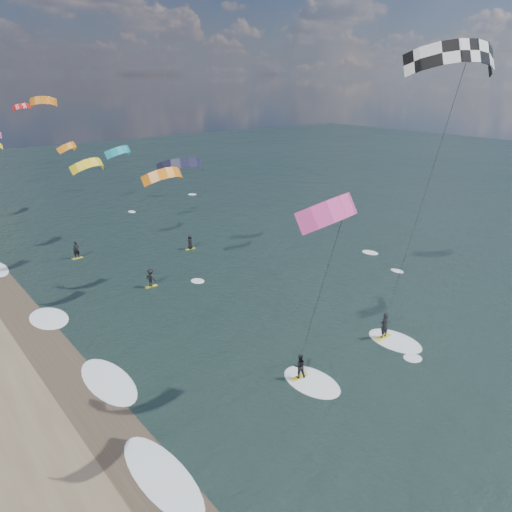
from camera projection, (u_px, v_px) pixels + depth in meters
ground at (415, 440)px, 25.85m from camera, size 260.00×260.00×0.00m
wet_sand_strip at (116, 436)px, 26.19m from camera, size 3.00×240.00×0.00m
kitesurfer_near_a at (450, 123)px, 25.06m from camera, size 8.11×9.19×19.80m
kitesurfer_near_b at (330, 277)px, 23.76m from camera, size 6.96×8.48×13.85m
far_kitesurfers at (144, 260)px, 48.54m from camera, size 11.79×12.25×1.80m
bg_kite_field at (60, 137)px, 59.20m from camera, size 12.75×70.20×9.25m
shoreline_surf at (102, 386)px, 30.39m from camera, size 2.40×79.40×0.11m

